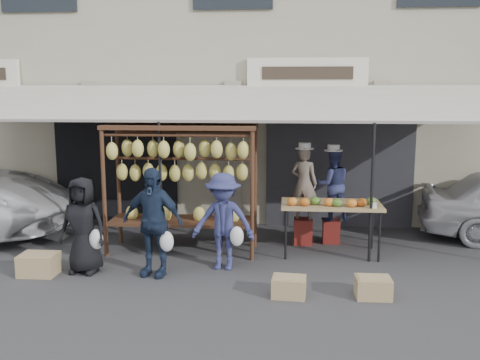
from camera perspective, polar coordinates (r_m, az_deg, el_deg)
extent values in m
plane|color=#2D2D30|center=(8.12, -3.18, -10.71)|extent=(90.00, 90.00, 0.00)
cube|color=#9C947B|center=(14.10, 0.48, 12.36)|extent=(24.00, 6.00, 7.00)
cube|color=#232328|center=(11.17, 10.56, 1.36)|extent=(3.00, 0.10, 2.50)
cube|color=black|center=(11.68, -13.05, 1.63)|extent=(2.60, 0.10, 2.50)
cube|color=silver|center=(10.96, 7.18, 11.26)|extent=(2.40, 0.10, 0.60)
cube|color=#BBB8AD|center=(9.91, -1.43, 8.33)|extent=(10.00, 2.34, 0.63)
cylinder|color=black|center=(9.10, -8.48, -1.07)|extent=(0.05, 0.05, 2.30)
cylinder|color=black|center=(8.96, 13.86, -1.41)|extent=(0.05, 0.05, 2.30)
cylinder|color=#341E14|center=(9.27, -14.30, -1.38)|extent=(0.07, 0.07, 2.20)
cylinder|color=#341E14|center=(8.78, 1.31, -1.69)|extent=(0.07, 0.07, 2.20)
cylinder|color=#341E14|center=(10.02, -12.81, -0.52)|extent=(0.07, 0.07, 2.20)
cylinder|color=#341E14|center=(9.56, 1.61, -0.75)|extent=(0.07, 0.07, 2.20)
cube|color=#341E14|center=(9.19, -6.35, 5.68)|extent=(2.60, 0.90, 0.07)
cylinder|color=#341E14|center=(8.86, -6.77, 4.75)|extent=(2.50, 0.05, 0.05)
cylinder|color=#341E14|center=(9.54, -5.92, 5.11)|extent=(2.50, 0.05, 0.05)
cylinder|color=#341E14|center=(9.24, -6.28, 2.28)|extent=(2.50, 0.05, 0.05)
cube|color=#341E14|center=(9.44, -6.16, -4.35)|extent=(2.50, 0.80, 0.05)
ellipsoid|color=#D8C05F|center=(9.17, -13.50, 3.02)|extent=(0.20, 0.18, 0.30)
ellipsoid|color=#D8C05F|center=(9.24, -11.92, 3.39)|extent=(0.20, 0.18, 0.30)
ellipsoid|color=#D8C05F|center=(9.03, -10.85, 3.31)|extent=(0.20, 0.18, 0.30)
ellipsoid|color=#D8C05F|center=(9.12, -9.26, 3.32)|extent=(0.20, 0.18, 0.30)
ellipsoid|color=#D8C05F|center=(8.93, -8.13, 3.24)|extent=(0.20, 0.18, 0.30)
ellipsoid|color=#D8C05F|center=(9.03, -6.55, 3.30)|extent=(0.20, 0.18, 0.30)
ellipsoid|color=#D8C05F|center=(8.84, -5.34, 2.99)|extent=(0.20, 0.18, 0.30)
ellipsoid|color=#D8C05F|center=(8.95, -3.78, 3.38)|extent=(0.20, 0.18, 0.30)
ellipsoid|color=#D8C05F|center=(8.77, -2.51, 3.29)|extent=(0.20, 0.18, 0.30)
ellipsoid|color=#D8C05F|center=(8.90, -0.97, 3.06)|extent=(0.20, 0.18, 0.30)
ellipsoid|color=#D8C05F|center=(8.72, 0.36, 3.19)|extent=(0.20, 0.18, 0.30)
ellipsoid|color=#D8C05F|center=(9.54, -12.46, 0.85)|extent=(0.20, 0.18, 0.30)
ellipsoid|color=#D8C05F|center=(9.47, -11.11, 0.75)|extent=(0.20, 0.18, 0.30)
ellipsoid|color=#D8C05F|center=(9.40, -9.75, 0.91)|extent=(0.20, 0.18, 0.30)
ellipsoid|color=#D8C05F|center=(9.35, -8.36, 0.81)|extent=(0.20, 0.18, 0.30)
ellipsoid|color=#D8C05F|center=(9.30, -6.96, 0.72)|extent=(0.20, 0.18, 0.30)
ellipsoid|color=#D8C05F|center=(9.26, -5.55, 0.77)|extent=(0.20, 0.18, 0.30)
ellipsoid|color=#D8C05F|center=(9.21, -4.12, 0.97)|extent=(0.20, 0.18, 0.30)
ellipsoid|color=#D8C05F|center=(9.18, -2.68, 0.87)|extent=(0.20, 0.18, 0.30)
ellipsoid|color=#D8C05F|center=(9.16, -1.23, 0.67)|extent=(0.20, 0.18, 0.30)
ellipsoid|color=#D8C05F|center=(9.13, 0.22, 0.83)|extent=(0.20, 0.18, 0.30)
cube|color=tan|center=(9.29, 9.70, -2.61)|extent=(1.70, 0.90, 0.05)
cylinder|color=black|center=(9.01, 4.90, -5.84)|extent=(0.04, 0.04, 0.85)
cylinder|color=black|center=(9.14, 14.65, -5.89)|extent=(0.04, 0.04, 0.85)
cylinder|color=black|center=(9.72, 4.91, -4.68)|extent=(0.04, 0.04, 0.85)
cylinder|color=black|center=(9.85, 13.93, -4.75)|extent=(0.04, 0.04, 0.85)
ellipsoid|color=orange|center=(9.00, 5.60, -2.30)|extent=(0.18, 0.14, 0.14)
ellipsoid|color=#B25919|center=(8.97, 6.89, -2.35)|extent=(0.18, 0.14, 0.14)
ellipsoid|color=#477226|center=(9.10, 8.02, -2.22)|extent=(0.18, 0.14, 0.14)
ellipsoid|color=orange|center=(9.03, 9.48, -2.34)|extent=(0.18, 0.14, 0.14)
ellipsoid|color=#477226|center=(9.01, 10.30, -2.39)|extent=(0.18, 0.14, 0.14)
ellipsoid|color=orange|center=(9.03, 11.81, -2.42)|extent=(0.18, 0.14, 0.14)
ellipsoid|color=#B25919|center=(9.12, 12.84, -2.34)|extent=(0.18, 0.14, 0.14)
ellipsoid|color=#477226|center=(9.26, 13.84, -2.20)|extent=(0.18, 0.14, 0.14)
imported|color=#6D5F55|center=(9.80, 6.84, -0.34)|extent=(0.56, 0.45, 1.33)
imported|color=navy|center=(9.96, 9.83, -0.50)|extent=(0.72, 0.61, 1.33)
imported|color=black|center=(8.62, -16.41, -4.67)|extent=(0.78, 0.55, 1.50)
imported|color=#1C2942|center=(8.25, -9.30, -4.43)|extent=(1.05, 0.61, 1.67)
imported|color=navy|center=(8.43, -1.80, -4.44)|extent=(1.05, 0.67, 1.54)
cube|color=maroon|center=(9.99, 6.74, -5.44)|extent=(0.42, 0.42, 0.47)
cube|color=maroon|center=(10.15, 9.69, -5.40)|extent=(0.38, 0.38, 0.43)
cube|color=tan|center=(7.53, 5.24, -11.28)|extent=(0.49, 0.39, 0.28)
cube|color=tan|center=(7.69, 14.02, -11.07)|extent=(0.48, 0.37, 0.28)
cube|color=tan|center=(8.88, -20.66, -8.42)|extent=(0.56, 0.43, 0.33)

